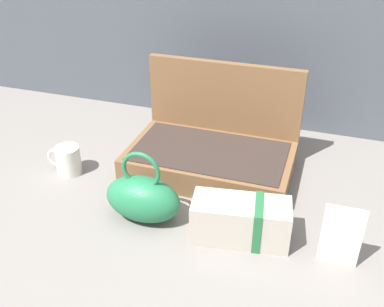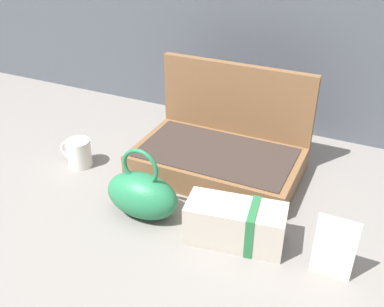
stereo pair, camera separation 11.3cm
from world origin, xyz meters
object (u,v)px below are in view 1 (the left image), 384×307
Objects in this scene: teal_pouch_handbag at (143,198)px; coffee_mug at (68,160)px; open_suitcase at (213,148)px; info_card_left at (341,236)px; cream_toiletry_bag at (242,220)px.

coffee_mug is at bearing 157.01° from teal_pouch_handbag.
open_suitcase is 0.45m from coffee_mug.
teal_pouch_handbag reaches higher than coffee_mug.
open_suitcase is at bearing 141.84° from info_card_left.
open_suitcase is 3.05× the size of info_card_left.
coffee_mug is at bearing 167.62° from cream_toiletry_bag.
teal_pouch_handbag is 1.28× the size of info_card_left.
coffee_mug is (-0.31, 0.13, -0.02)m from teal_pouch_handbag.
info_card_left reaches higher than cream_toiletry_bag.
teal_pouch_handbag is (-0.10, -0.30, -0.00)m from open_suitcase.
info_card_left is at bearing -38.48° from open_suitcase.
open_suitcase is 0.33m from cream_toiletry_bag.
cream_toiletry_bag is (0.16, -0.29, -0.01)m from open_suitcase.
cream_toiletry_bag is 0.23m from info_card_left.
info_card_left is (0.23, -0.02, 0.03)m from cream_toiletry_bag.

